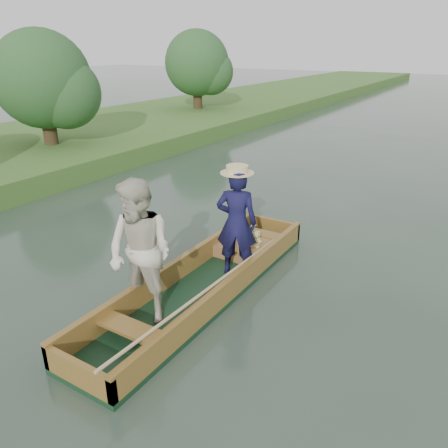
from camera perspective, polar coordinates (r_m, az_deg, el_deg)
The scene contains 3 objects.
ground at distance 6.93m, azimuth -2.64°, elevation -8.90°, with size 120.00×120.00×0.00m, color #283D30.
trees_far at distance 14.16m, azimuth 20.56°, elevation 16.61°, with size 22.65×12.48×4.30m.
punt at distance 6.40m, azimuth -4.98°, elevation -4.11°, with size 1.30×5.08×2.06m.
Camera 1 is at (3.38, -4.86, 3.60)m, focal length 35.00 mm.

